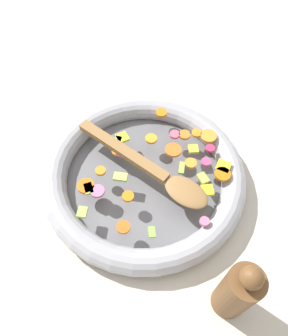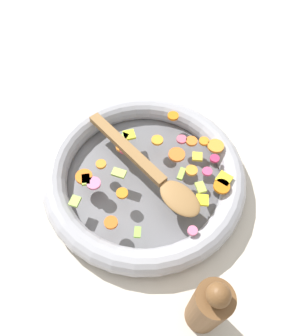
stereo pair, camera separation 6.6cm
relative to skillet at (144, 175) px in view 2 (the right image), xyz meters
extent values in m
plane|color=beige|center=(0.00, 0.00, -0.02)|extent=(4.00, 4.00, 0.00)
cylinder|color=slate|center=(0.00, 0.00, -0.02)|extent=(0.37, 0.37, 0.01)
torus|color=#9E9EA5|center=(0.00, 0.00, 0.00)|extent=(0.42, 0.42, 0.05)
cylinder|color=orange|center=(0.00, -0.10, 0.03)|extent=(0.03, 0.03, 0.01)
cylinder|color=orange|center=(0.07, -0.09, 0.03)|extent=(0.03, 0.03, 0.01)
cylinder|color=orange|center=(0.08, -0.12, 0.03)|extent=(0.03, 0.03, 0.01)
cylinder|color=orange|center=(0.07, -0.15, 0.03)|extent=(0.04, 0.04, 0.01)
cylinder|color=orange|center=(0.14, -0.05, 0.03)|extent=(0.03, 0.03, 0.01)
cylinder|color=#D55F1A|center=(-0.12, 0.05, 0.03)|extent=(0.04, 0.04, 0.01)
cylinder|color=orange|center=(0.07, -0.02, 0.03)|extent=(0.03, 0.03, 0.01)
cylinder|color=orange|center=(-0.06, 0.04, 0.03)|extent=(0.03, 0.03, 0.01)
cylinder|color=orange|center=(-0.03, 0.12, 0.03)|extent=(0.04, 0.04, 0.01)
cylinder|color=orange|center=(0.00, 0.09, 0.03)|extent=(0.03, 0.03, 0.01)
cylinder|color=orange|center=(0.05, 0.05, 0.03)|extent=(0.04, 0.04, 0.01)
cylinder|color=orange|center=(-0.03, -0.15, 0.03)|extent=(0.03, 0.03, 0.01)
cylinder|color=orange|center=(0.04, -0.06, 0.03)|extent=(0.05, 0.05, 0.01)
cube|color=#A8D347|center=(-0.04, 0.11, 0.03)|extent=(0.03, 0.02, 0.01)
cube|color=#A6BB4C|center=(-0.04, -0.11, 0.03)|extent=(0.03, 0.02, 0.01)
cube|color=#93C348|center=(0.07, 0.05, 0.03)|extent=(0.02, 0.02, 0.01)
cube|color=#A9C659|center=(-0.02, 0.05, 0.03)|extent=(0.02, 0.03, 0.01)
cube|color=#99BC52|center=(-0.09, 0.12, 0.03)|extent=(0.03, 0.02, 0.01)
cube|color=#98C449|center=(-0.01, -0.07, 0.03)|extent=(0.03, 0.02, 0.01)
cube|color=#8AC247|center=(-0.14, 0.00, 0.03)|extent=(0.02, 0.01, 0.01)
cylinder|color=#C4305B|center=(0.03, -0.14, 0.03)|extent=(0.02, 0.02, 0.01)
cylinder|color=#DF5871|center=(0.08, -0.07, 0.03)|extent=(0.03, 0.03, 0.01)
cylinder|color=#E0688F|center=(-0.13, -0.10, 0.03)|extent=(0.02, 0.02, 0.01)
cylinder|color=pink|center=(-0.05, 0.09, 0.03)|extent=(0.03, 0.03, 0.01)
cylinder|color=#DC4677|center=(0.00, -0.13, 0.03)|extent=(0.03, 0.03, 0.01)
cylinder|color=#DB3959|center=(0.04, 0.05, 0.03)|extent=(0.03, 0.03, 0.01)
cube|color=yellow|center=(-0.06, -0.12, 0.03)|extent=(0.02, 0.02, 0.01)
cube|color=yellow|center=(0.08, 0.04, 0.03)|extent=(0.03, 0.03, 0.01)
cube|color=gold|center=(0.03, -0.11, 0.03)|extent=(0.02, 0.02, 0.01)
cube|color=yellow|center=(-0.01, -0.16, 0.03)|extent=(0.04, 0.04, 0.01)
cube|color=olive|center=(0.04, 0.04, 0.04)|extent=(0.17, 0.18, 0.01)
ellipsoid|color=olive|center=(-0.07, -0.07, 0.04)|extent=(0.10, 0.10, 0.01)
cylinder|color=brown|center=(-0.26, -0.12, 0.05)|extent=(0.06, 0.06, 0.14)
sphere|color=brown|center=(-0.26, -0.12, 0.14)|extent=(0.03, 0.03, 0.03)
camera|label=1|loc=(-0.36, 0.04, 0.58)|focal=35.00mm
camera|label=2|loc=(-0.36, -0.03, 0.58)|focal=35.00mm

